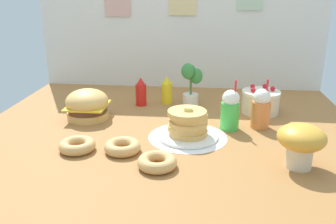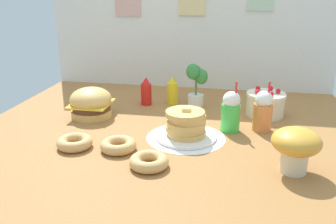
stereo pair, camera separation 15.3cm
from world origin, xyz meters
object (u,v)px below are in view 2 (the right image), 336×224
Objects in this scene: pancake_stack at (186,126)px; potted_plant at (196,83)px; burger at (91,103)px; donut_chocolate at (118,145)px; donut_vanilla at (149,161)px; mustard_bottle at (172,91)px; mushroom_stool at (296,146)px; orange_float_cup at (263,111)px; ketchup_bottle at (146,92)px; cream_soda_cup at (231,112)px; donut_pink_glaze at (75,142)px; layer_cake at (265,104)px.

potted_plant reaches higher than pancake_stack.
donut_chocolate is at bearing -54.57° from burger.
donut_vanilla is 0.94m from potted_plant.
mustard_bottle is 1.12m from mushroom_stool.
orange_float_cup reaches higher than burger.
cream_soda_cup is (0.58, -0.38, 0.02)m from ketchup_bottle.
cream_soda_cup is at bearing -33.17° from ketchup_bottle.
ketchup_bottle is 0.83m from orange_float_cup.
mushroom_stool reaches higher than burger.
cream_soda_cup is at bearing 55.43° from donut_vanilla.
pancake_stack is 0.59m from mushroom_stool.
donut_chocolate is (-0.54, -0.37, -0.09)m from cream_soda_cup.
pancake_stack is 1.83× the size of donut_pink_glaze.
orange_float_cup is 0.77m from donut_vanilla.
cream_soda_cup is at bearing 33.34° from pancake_stack.
donut_chocolate is (0.32, -0.45, -0.06)m from burger.
donut_vanilla is at bearing -124.57° from cream_soda_cup.
ketchup_bottle is 1.08× the size of donut_pink_glaze.
burger is at bearing -168.57° from layer_cake.
donut_pink_glaze is at bearing -123.80° from potted_plant.
pancake_stack is at bearing -88.96° from potted_plant.
ketchup_bottle is 0.75m from donut_chocolate.
cream_soda_cup is at bearing 25.88° from donut_pink_glaze.
orange_float_cup is 1.61× the size of donut_vanilla.
layer_cake is 1.25× the size of mustard_bottle.
mustard_bottle is at bearing 93.42° from donut_vanilla.
potted_plant is (-0.24, 0.42, 0.04)m from cream_soda_cup.
ketchup_bottle is 1.08× the size of donut_vanilla.
pancake_stack is 0.38m from donut_chocolate.
ketchup_bottle is at bearing -161.69° from mustard_bottle.
donut_vanilla is (-0.12, -0.36, -0.04)m from pancake_stack.
cream_soda_cup is 0.52m from mushroom_stool.
donut_vanilla is 0.65m from mushroom_stool.
donut_chocolate is (-0.13, -0.80, -0.06)m from mustard_bottle.
layer_cake is 0.26m from orange_float_cup.
donut_pink_glaze is 1.00× the size of donut_vanilla.
donut_chocolate is 0.84m from mushroom_stool.
burger is at bearing 177.72° from orange_float_cup.
mustard_bottle is at bearing 80.49° from donut_chocolate.
potted_plant is (-0.45, 0.12, 0.08)m from layer_cake.
donut_vanilla is (0.23, -0.89, -0.06)m from ketchup_bottle.
cream_soda_cup is 1.61× the size of donut_chocolate.
donut_pink_glaze is (-0.19, -0.75, -0.06)m from ketchup_bottle.
mustard_bottle is 0.82m from donut_chocolate.
ketchup_bottle is at bearing 75.78° from donut_pink_glaze.
mustard_bottle reaches higher than donut_chocolate.
layer_cake reaches higher than pancake_stack.
potted_plant is at bearing 28.39° from burger.
donut_chocolate is at bearing -99.51° from mustard_bottle.
orange_float_cup is 1.61× the size of donut_pink_glaze.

